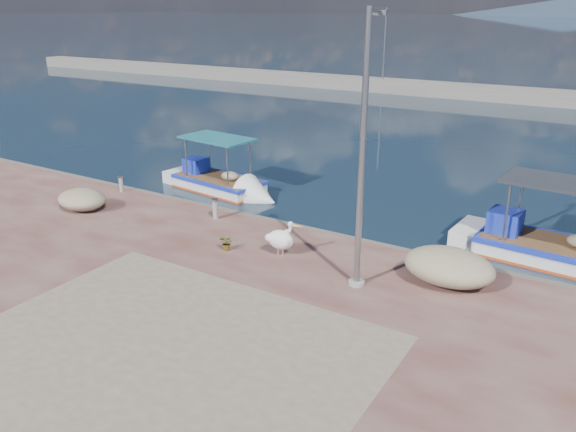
% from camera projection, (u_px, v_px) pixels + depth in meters
% --- Properties ---
extents(ground, '(1400.00, 1400.00, 0.00)m').
position_uv_depth(ground, '(214.00, 303.00, 15.08)').
color(ground, '#162635').
rests_on(ground, ground).
extents(quay, '(44.00, 22.00, 0.50)m').
position_uv_depth(quay, '(5.00, 429.00, 10.21)').
color(quay, '#532924').
rests_on(quay, ground).
extents(quay_patch, '(9.00, 7.00, 0.01)m').
position_uv_depth(quay_patch, '(161.00, 353.00, 12.02)').
color(quay_patch, gray).
rests_on(quay_patch, quay).
extents(breakwater, '(120.00, 2.20, 7.50)m').
position_uv_depth(breakwater, '(516.00, 95.00, 46.74)').
color(breakwater, gray).
rests_on(breakwater, ground).
extents(boat_left, '(5.80, 2.48, 2.71)m').
position_uv_depth(boat_left, '(218.00, 185.00, 24.41)').
color(boat_left, white).
rests_on(boat_left, ground).
extents(boat_right, '(6.39, 2.48, 3.01)m').
position_uv_depth(boat_right, '(551.00, 253.00, 17.56)').
color(boat_right, white).
rests_on(boat_right, ground).
extents(pelican, '(1.14, 0.80, 1.09)m').
position_uv_depth(pelican, '(281.00, 239.00, 16.63)').
color(pelican, tan).
rests_on(pelican, quay).
extents(lamp_post, '(0.44, 0.96, 7.00)m').
position_uv_depth(lamp_post, '(362.00, 165.00, 13.89)').
color(lamp_post, gray).
rests_on(lamp_post, quay).
extents(bollard_near, '(0.24, 0.24, 0.72)m').
position_uv_depth(bollard_near, '(215.00, 208.00, 19.58)').
color(bollard_near, gray).
rests_on(bollard_near, quay).
extents(bollard_far, '(0.22, 0.22, 0.66)m').
position_uv_depth(bollard_far, '(121.00, 183.00, 22.46)').
color(bollard_far, gray).
rests_on(bollard_far, quay).
extents(potted_plant, '(0.50, 0.46, 0.48)m').
position_uv_depth(potted_plant, '(227.00, 243.00, 17.06)').
color(potted_plant, '#33722D').
rests_on(potted_plant, quay).
extents(net_pile_b, '(1.91, 1.48, 0.74)m').
position_uv_depth(net_pile_b, '(82.00, 199.00, 20.51)').
color(net_pile_b, '#C6B793').
rests_on(net_pile_b, quay).
extents(net_pile_c, '(2.43, 1.74, 0.95)m').
position_uv_depth(net_pile_c, '(449.00, 267.00, 14.95)').
color(net_pile_c, '#C6B793').
rests_on(net_pile_c, quay).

